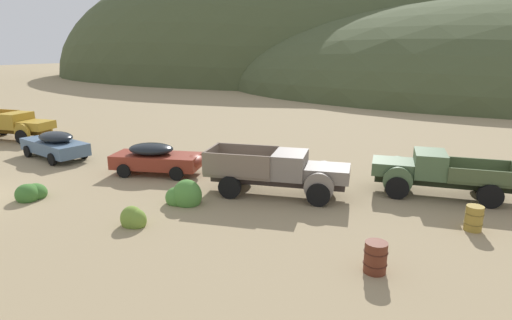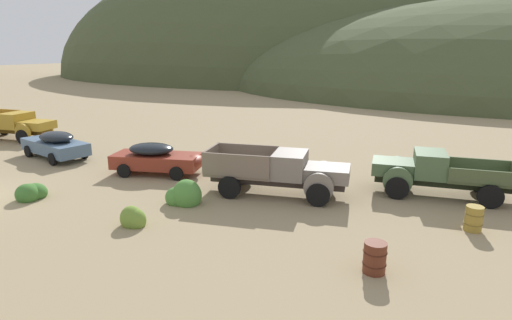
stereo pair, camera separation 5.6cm
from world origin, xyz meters
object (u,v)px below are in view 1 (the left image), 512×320
object	(u,v)px
truck_weathered_green	(430,172)
truck_mustard	(15,125)
car_chalk_blue	(53,144)
oil_drum_spare	(375,257)
car_rust_red	(159,158)
truck_primer_gray	(286,172)
oil_drum_foreground	(474,218)

from	to	relation	value
truck_weathered_green	truck_mustard	bearing A→B (deg)	-7.77
car_chalk_blue	oil_drum_spare	xyz separation A→B (m)	(19.05, -5.49, -0.36)
car_rust_red	truck_primer_gray	distance (m)	6.90
oil_drum_foreground	car_rust_red	bearing A→B (deg)	175.72
truck_primer_gray	oil_drum_foreground	distance (m)	7.26
car_rust_red	oil_drum_foreground	world-z (taller)	car_rust_red
truck_primer_gray	oil_drum_spare	bearing A→B (deg)	-58.12
truck_mustard	oil_drum_foreground	bearing A→B (deg)	-14.42
oil_drum_foreground	truck_primer_gray	bearing A→B (deg)	174.01
car_chalk_blue	truck_weathered_green	distance (m)	20.23
truck_primer_gray	oil_drum_foreground	size ratio (longest dim) A/B	7.09
truck_primer_gray	truck_weathered_green	world-z (taller)	truck_primer_gray
car_chalk_blue	oil_drum_foreground	world-z (taller)	car_chalk_blue
car_chalk_blue	truck_weathered_green	size ratio (longest dim) A/B	0.88
truck_weathered_green	car_chalk_blue	bearing A→B (deg)	-0.83
truck_mustard	car_chalk_blue	distance (m)	7.10
car_rust_red	truck_mustard	bearing A→B (deg)	154.79
car_chalk_blue	car_rust_red	size ratio (longest dim) A/B	1.07
car_rust_red	oil_drum_foreground	size ratio (longest dim) A/B	5.47
truck_mustard	truck_primer_gray	xyz separation A→B (m)	(21.13, -2.97, -0.00)
truck_mustard	oil_drum_spare	xyz separation A→B (m)	(25.68, -8.02, -0.56)
truck_mustard	oil_drum_foreground	distance (m)	28.57
car_chalk_blue	truck_mustard	bearing A→B (deg)	-6.99
oil_drum_spare	oil_drum_foreground	xyz separation A→B (m)	(2.64, 4.29, -0.01)
truck_mustard	oil_drum_foreground	world-z (taller)	truck_mustard
car_chalk_blue	truck_primer_gray	xyz separation A→B (m)	(14.50, -0.45, 0.20)
truck_weathered_green	oil_drum_foreground	world-z (taller)	truck_weathered_green
truck_mustard	car_rust_red	world-z (taller)	truck_mustard
car_rust_red	truck_weathered_green	xyz separation A→B (m)	(12.51, 2.34, 0.17)
truck_weathered_green	oil_drum_spare	bearing A→B (deg)	75.07
truck_weathered_green	oil_drum_spare	world-z (taller)	truck_weathered_green
truck_mustard	car_chalk_blue	world-z (taller)	truck_mustard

